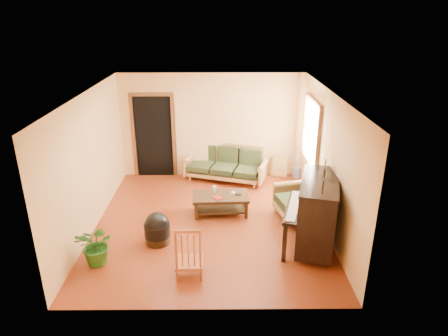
{
  "coord_description": "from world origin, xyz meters",
  "views": [
    {
      "loc": [
        0.23,
        -7.05,
        4.01
      ],
      "look_at": [
        0.29,
        0.2,
        1.1
      ],
      "focal_mm": 32.0,
      "sensor_mm": 36.0,
      "label": 1
    }
  ],
  "objects_px": {
    "sofa": "(225,164)",
    "ceramic_crock": "(296,172)",
    "footstool": "(157,232)",
    "potted_plant": "(97,245)",
    "armchair": "(297,197)",
    "red_chair": "(189,250)",
    "piano": "(317,214)",
    "coffee_table": "(221,204)"
  },
  "relations": [
    {
      "from": "sofa",
      "to": "red_chair",
      "type": "bearing_deg",
      "value": -81.36
    },
    {
      "from": "armchair",
      "to": "footstool",
      "type": "xyz_separation_m",
      "value": [
        -2.71,
        -0.92,
        -0.24
      ]
    },
    {
      "from": "armchair",
      "to": "piano",
      "type": "distance_m",
      "value": 1.08
    },
    {
      "from": "armchair",
      "to": "ceramic_crock",
      "type": "bearing_deg",
      "value": 66.5
    },
    {
      "from": "sofa",
      "to": "red_chair",
      "type": "height_order",
      "value": "red_chair"
    },
    {
      "from": "red_chair",
      "to": "ceramic_crock",
      "type": "relative_size",
      "value": 3.52
    },
    {
      "from": "sofa",
      "to": "coffee_table",
      "type": "xyz_separation_m",
      "value": [
        -0.1,
        -1.75,
        -0.22
      ]
    },
    {
      "from": "coffee_table",
      "to": "ceramic_crock",
      "type": "xyz_separation_m",
      "value": [
        1.92,
        1.92,
        -0.08
      ]
    },
    {
      "from": "footstool",
      "to": "red_chair",
      "type": "height_order",
      "value": "red_chair"
    },
    {
      "from": "footstool",
      "to": "ceramic_crock",
      "type": "distance_m",
      "value": 4.32
    },
    {
      "from": "sofa",
      "to": "potted_plant",
      "type": "bearing_deg",
      "value": -103.85
    },
    {
      "from": "footstool",
      "to": "ceramic_crock",
      "type": "relative_size",
      "value": 1.79
    },
    {
      "from": "red_chair",
      "to": "footstool",
      "type": "bearing_deg",
      "value": 123.87
    },
    {
      "from": "ceramic_crock",
      "to": "potted_plant",
      "type": "xyz_separation_m",
      "value": [
        -3.96,
        -3.68,
        0.23
      ]
    },
    {
      "from": "sofa",
      "to": "potted_plant",
      "type": "height_order",
      "value": "sofa"
    },
    {
      "from": "piano",
      "to": "armchair",
      "type": "bearing_deg",
      "value": 113.67
    },
    {
      "from": "coffee_table",
      "to": "footstool",
      "type": "distance_m",
      "value": 1.61
    },
    {
      "from": "sofa",
      "to": "footstool",
      "type": "relative_size",
      "value": 4.23
    },
    {
      "from": "footstool",
      "to": "sofa",
      "type": "bearing_deg",
      "value": 66.32
    },
    {
      "from": "piano",
      "to": "red_chair",
      "type": "relative_size",
      "value": 1.58
    },
    {
      "from": "armchair",
      "to": "piano",
      "type": "xyz_separation_m",
      "value": [
        0.15,
        -1.05,
        0.18
      ]
    },
    {
      "from": "armchair",
      "to": "ceramic_crock",
      "type": "relative_size",
      "value": 3.56
    },
    {
      "from": "footstool",
      "to": "red_chair",
      "type": "distance_m",
      "value": 1.18
    },
    {
      "from": "armchair",
      "to": "ceramic_crock",
      "type": "distance_m",
      "value": 2.18
    },
    {
      "from": "sofa",
      "to": "ceramic_crock",
      "type": "xyz_separation_m",
      "value": [
        1.82,
        0.17,
        -0.29
      ]
    },
    {
      "from": "coffee_table",
      "to": "armchair",
      "type": "height_order",
      "value": "armchair"
    },
    {
      "from": "red_chair",
      "to": "ceramic_crock",
      "type": "distance_m",
      "value": 4.67
    },
    {
      "from": "coffee_table",
      "to": "ceramic_crock",
      "type": "relative_size",
      "value": 4.36
    },
    {
      "from": "potted_plant",
      "to": "ceramic_crock",
      "type": "bearing_deg",
      "value": 42.88
    },
    {
      "from": "coffee_table",
      "to": "piano",
      "type": "distance_m",
      "value": 2.16
    },
    {
      "from": "armchair",
      "to": "footstool",
      "type": "relative_size",
      "value": 1.99
    },
    {
      "from": "red_chair",
      "to": "potted_plant",
      "type": "height_order",
      "value": "red_chair"
    },
    {
      "from": "sofa",
      "to": "potted_plant",
      "type": "xyz_separation_m",
      "value": [
        -2.15,
        -3.51,
        -0.07
      ]
    },
    {
      "from": "sofa",
      "to": "red_chair",
      "type": "relative_size",
      "value": 2.15
    },
    {
      "from": "sofa",
      "to": "ceramic_crock",
      "type": "distance_m",
      "value": 1.85
    },
    {
      "from": "coffee_table",
      "to": "ceramic_crock",
      "type": "bearing_deg",
      "value": 44.96
    },
    {
      "from": "ceramic_crock",
      "to": "potted_plant",
      "type": "distance_m",
      "value": 5.41
    },
    {
      "from": "piano",
      "to": "red_chair",
      "type": "distance_m",
      "value": 2.35
    },
    {
      "from": "sofa",
      "to": "piano",
      "type": "bearing_deg",
      "value": -44.34
    },
    {
      "from": "red_chair",
      "to": "piano",
      "type": "bearing_deg",
      "value": 19.47
    },
    {
      "from": "footstool",
      "to": "potted_plant",
      "type": "relative_size",
      "value": 0.66
    },
    {
      "from": "coffee_table",
      "to": "ceramic_crock",
      "type": "distance_m",
      "value": 2.72
    }
  ]
}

